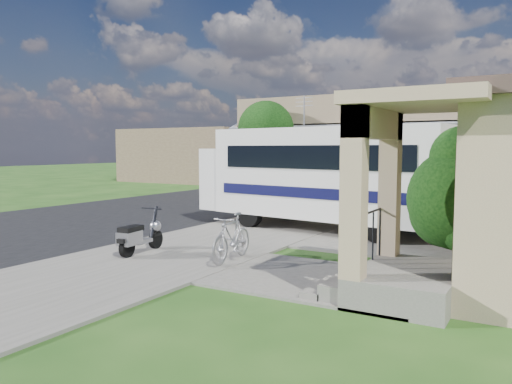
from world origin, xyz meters
The scene contains 18 objects.
ground centered at (0.00, 0.00, 0.00)m, with size 120.00×120.00×0.00m, color #194011.
street_slab centered at (-7.50, 10.00, 0.01)m, with size 9.00×80.00×0.02m, color black.
sidewalk_slab centered at (-1.00, 10.00, 0.03)m, with size 4.00×80.00×0.06m, color #5A5751.
driveway_slab centered at (1.50, 4.50, 0.03)m, with size 7.00×6.00×0.05m, color #5A5751.
walk_slab centered at (3.00, -1.00, 0.03)m, with size 4.00×3.00×0.05m, color #5A5751.
warehouse centered at (0.00, 13.97, 1.99)m, with size 12.50×8.40×5.04m.
distant_bldg_far centered at (-17.00, 22.00, 2.00)m, with size 10.00×8.00×4.00m, color brown.
distant_bldg_near centered at (-15.00, 34.00, 1.60)m, with size 8.00×7.00×3.20m, color #836952.
street_tree_a centered at (-3.70, 9.05, 3.25)m, with size 2.44×2.40×4.58m.
street_tree_b centered at (-3.70, 19.05, 3.39)m, with size 2.44×2.40×4.73m.
street_tree_c centered at (-3.70, 28.05, 3.10)m, with size 2.44×2.40×4.42m.
motorhome centered at (0.70, 4.58, 1.78)m, with size 8.33×3.56×4.14m.
shrub centered at (5.15, 1.76, 1.55)m, with size 2.47×2.35×3.03m.
scooter centered at (-1.61, -1.10, 0.47)m, with size 0.58×1.61×1.06m.
bicycle centered at (0.71, -0.63, 0.52)m, with size 0.49×1.75×1.05m, color #94939A.
pickup_truck centered at (-5.76, 12.46, 0.83)m, with size 2.76×5.98×1.66m, color white.
van centered at (-6.42, 20.52, 0.83)m, with size 2.34×5.75×1.67m, color white.
garden_hose centered at (3.57, -0.59, 0.09)m, with size 0.39×0.39×0.18m, color #125D18.
Camera 1 is at (6.64, -9.75, 2.54)m, focal length 35.00 mm.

